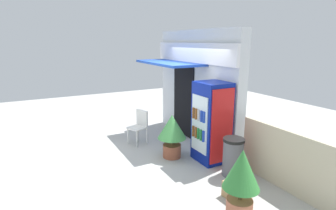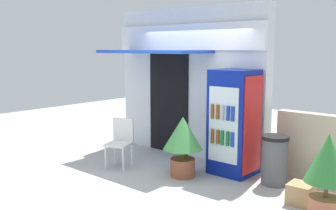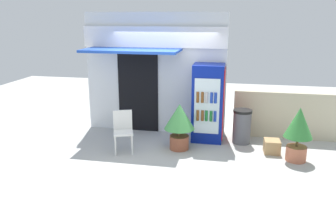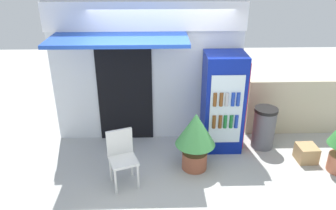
{
  "view_description": "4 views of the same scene",
  "coord_description": "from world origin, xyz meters",
  "px_view_note": "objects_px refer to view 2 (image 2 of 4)",
  "views": [
    {
      "loc": [
        5.67,
        -2.62,
        2.68
      ],
      "look_at": [
        0.02,
        0.4,
        1.13
      ],
      "focal_mm": 28.6,
      "sensor_mm": 36.0,
      "label": 1
    },
    {
      "loc": [
        4.53,
        -4.74,
        2.17
      ],
      "look_at": [
        -0.02,
        0.48,
        1.15
      ],
      "focal_mm": 41.49,
      "sensor_mm": 36.0,
      "label": 2
    },
    {
      "loc": [
        1.65,
        -6.74,
        2.89
      ],
      "look_at": [
        0.27,
        0.28,
        0.98
      ],
      "focal_mm": 36.3,
      "sensor_mm": 36.0,
      "label": 3
    },
    {
      "loc": [
        -0.06,
        -4.44,
        3.35
      ],
      "look_at": [
        0.09,
        0.48,
        1.07
      ],
      "focal_mm": 35.21,
      "sensor_mm": 36.0,
      "label": 4
    }
  ],
  "objects_px": {
    "plastic_chair": "(121,139)",
    "potted_plant_curbside": "(327,169)",
    "trash_bin": "(275,160)",
    "cardboard_box": "(301,194)",
    "drink_cooler": "(234,122)",
    "potted_plant_near_shop": "(183,139)"
  },
  "relations": [
    {
      "from": "plastic_chair",
      "to": "potted_plant_curbside",
      "type": "height_order",
      "value": "potted_plant_curbside"
    },
    {
      "from": "trash_bin",
      "to": "cardboard_box",
      "type": "distance_m",
      "value": 0.85
    },
    {
      "from": "trash_bin",
      "to": "cardboard_box",
      "type": "relative_size",
      "value": 2.33
    },
    {
      "from": "drink_cooler",
      "to": "plastic_chair",
      "type": "height_order",
      "value": "drink_cooler"
    },
    {
      "from": "potted_plant_near_shop",
      "to": "trash_bin",
      "type": "xyz_separation_m",
      "value": [
        1.36,
        0.65,
        -0.24
      ]
    },
    {
      "from": "potted_plant_curbside",
      "to": "trash_bin",
      "type": "relative_size",
      "value": 1.42
    },
    {
      "from": "plastic_chair",
      "to": "trash_bin",
      "type": "xyz_separation_m",
      "value": [
        2.54,
        0.99,
        -0.12
      ]
    },
    {
      "from": "trash_bin",
      "to": "cardboard_box",
      "type": "bearing_deg",
      "value": -37.58
    },
    {
      "from": "potted_plant_curbside",
      "to": "cardboard_box",
      "type": "height_order",
      "value": "potted_plant_curbside"
    },
    {
      "from": "cardboard_box",
      "to": "plastic_chair",
      "type": "bearing_deg",
      "value": -171.11
    },
    {
      "from": "potted_plant_curbside",
      "to": "cardboard_box",
      "type": "relative_size",
      "value": 3.3
    },
    {
      "from": "drink_cooler",
      "to": "trash_bin",
      "type": "relative_size",
      "value": 2.28
    },
    {
      "from": "drink_cooler",
      "to": "potted_plant_curbside",
      "type": "bearing_deg",
      "value": -24.53
    },
    {
      "from": "plastic_chair",
      "to": "cardboard_box",
      "type": "bearing_deg",
      "value": 8.89
    },
    {
      "from": "potted_plant_near_shop",
      "to": "drink_cooler",
      "type": "bearing_deg",
      "value": 51.12
    },
    {
      "from": "drink_cooler",
      "to": "plastic_chair",
      "type": "relative_size",
      "value": 2.03
    },
    {
      "from": "potted_plant_near_shop",
      "to": "plastic_chair",
      "type": "bearing_deg",
      "value": -164.16
    },
    {
      "from": "cardboard_box",
      "to": "drink_cooler",
      "type": "bearing_deg",
      "value": 159.45
    },
    {
      "from": "potted_plant_near_shop",
      "to": "cardboard_box",
      "type": "height_order",
      "value": "potted_plant_near_shop"
    },
    {
      "from": "drink_cooler",
      "to": "potted_plant_near_shop",
      "type": "bearing_deg",
      "value": -128.88
    },
    {
      "from": "potted_plant_curbside",
      "to": "trash_bin",
      "type": "xyz_separation_m",
      "value": [
        -1.08,
        0.81,
        -0.28
      ]
    },
    {
      "from": "plastic_chair",
      "to": "cardboard_box",
      "type": "relative_size",
      "value": 2.62
    }
  ]
}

